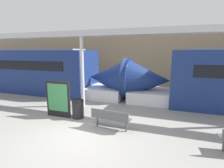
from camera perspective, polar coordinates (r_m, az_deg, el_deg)
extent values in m
plane|color=gray|center=(6.73, -9.78, -16.34)|extent=(60.00, 60.00, 0.00)
cube|color=#9E8460|center=(15.67, 8.20, 8.58)|extent=(56.00, 0.20, 5.00)
cone|color=navy|center=(10.92, 11.24, 1.39)|extent=(2.78, 2.63, 2.63)
cube|color=silver|center=(11.09, 12.41, -3.63)|extent=(2.51, 2.46, 0.70)
cube|color=navy|center=(16.73, -31.03, 4.03)|extent=(15.05, 2.90, 3.10)
cone|color=navy|center=(11.50, -0.86, 2.05)|extent=(2.78, 2.63, 2.63)
cube|color=silver|center=(11.77, -2.06, -2.55)|extent=(2.51, 2.46, 0.70)
cube|color=gray|center=(16.66, -31.57, 9.50)|extent=(13.55, 1.74, 0.10)
cube|color=#4C4F54|center=(7.03, -0.23, -10.92)|extent=(1.62, 0.60, 0.04)
cube|color=#4C4F54|center=(6.79, -0.95, -10.02)|extent=(1.58, 0.20, 0.33)
cylinder|color=#4C4F54|center=(7.39, -4.77, -11.83)|extent=(0.07, 0.07, 0.43)
cylinder|color=#4C4F54|center=(6.90, 4.67, -13.52)|extent=(0.07, 0.07, 0.43)
cylinder|color=#4C4F54|center=(6.62, 32.67, -16.35)|extent=(0.07, 0.07, 0.43)
cylinder|color=black|center=(8.27, -11.03, -8.22)|extent=(0.52, 0.52, 0.78)
cylinder|color=black|center=(8.14, -11.14, -5.41)|extent=(0.55, 0.55, 0.06)
cube|color=black|center=(8.50, -17.18, -4.75)|extent=(1.24, 0.06, 1.70)
cube|color=#38844C|center=(8.45, -17.35, -4.25)|extent=(1.06, 0.01, 1.29)
cylinder|color=silver|center=(9.70, -9.68, 3.77)|extent=(0.19, 0.19, 3.80)
cube|color=#B7B7BC|center=(9.67, -10.07, 15.86)|extent=(28.00, 0.60, 0.28)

